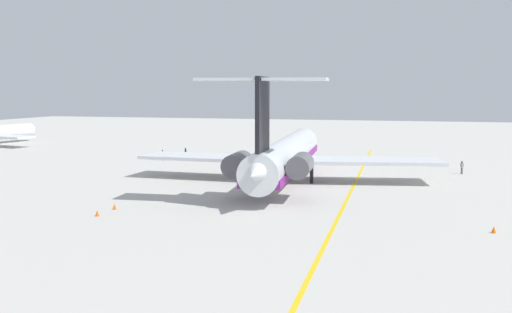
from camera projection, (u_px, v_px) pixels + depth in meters
ground at (361, 179)px, 75.06m from camera, size 297.49×297.49×0.00m
main_jetliner at (285, 155)px, 71.93m from camera, size 43.43×38.47×12.64m
ground_crew_near_nose at (186, 151)px, 98.71m from camera, size 0.45×0.29×1.81m
ground_crew_near_tail at (462, 166)px, 79.51m from camera, size 0.29×0.42×1.79m
ground_crew_portside at (162, 154)px, 95.01m from camera, size 0.36×0.31×1.74m
safety_cone_nose at (97, 213)px, 52.89m from camera, size 0.40×0.40×0.55m
safety_cone_wingtip at (115, 207)px, 55.87m from camera, size 0.40×0.40×0.55m
safety_cone_tail at (494, 230)px, 46.66m from camera, size 0.40×0.40×0.55m
taxiway_centreline at (355, 184)px, 71.23m from camera, size 85.73×3.17×0.01m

